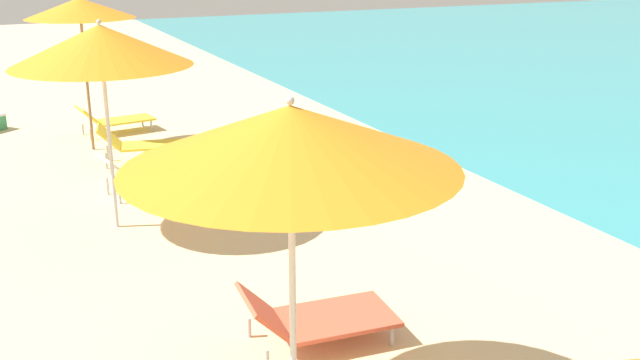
% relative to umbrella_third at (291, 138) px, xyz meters
% --- Properties ---
extents(umbrella_third, '(2.31, 2.31, 2.56)m').
position_rel_umbrella_third_xyz_m(umbrella_third, '(0.00, 0.00, 0.00)').
color(umbrella_third, silver).
rests_on(umbrella_third, ground).
extents(lounger_third_shoreside, '(1.45, 0.80, 0.57)m').
position_rel_umbrella_third_xyz_m(lounger_third_shoreside, '(0.67, 1.10, -2.02)').
color(lounger_third_shoreside, '#D8593F').
rests_on(lounger_third_shoreside, ground).
extents(umbrella_fourth, '(2.19, 2.19, 2.65)m').
position_rel_umbrella_third_xyz_m(umbrella_fourth, '(-0.47, 4.82, 0.05)').
color(umbrella_fourth, silver).
rests_on(umbrella_fourth, ground).
extents(lounger_fourth_shoreside, '(1.59, 0.85, 0.65)m').
position_rel_umbrella_third_xyz_m(lounger_fourth_shoreside, '(0.27, 6.05, -1.96)').
color(lounger_fourth_shoreside, white).
rests_on(lounger_fourth_shoreside, ground).
extents(umbrella_farthest, '(1.82, 1.82, 2.69)m').
position_rel_umbrella_third_xyz_m(umbrella_farthest, '(-0.18, 8.81, 0.17)').
color(umbrella_farthest, olive).
rests_on(umbrella_farthest, ground).
extents(lounger_farthest_shoreside, '(1.49, 0.79, 0.59)m').
position_rel_umbrella_third_xyz_m(lounger_farthest_shoreside, '(0.39, 9.83, -2.00)').
color(lounger_farthest_shoreside, yellow).
rests_on(lounger_farthest_shoreside, ground).
extents(lounger_farthest_inland, '(1.53, 0.84, 0.65)m').
position_rel_umbrella_third_xyz_m(lounger_farthest_inland, '(0.44, 7.63, -1.95)').
color(lounger_farthest_inland, yellow).
rests_on(lounger_farthest_inland, ground).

